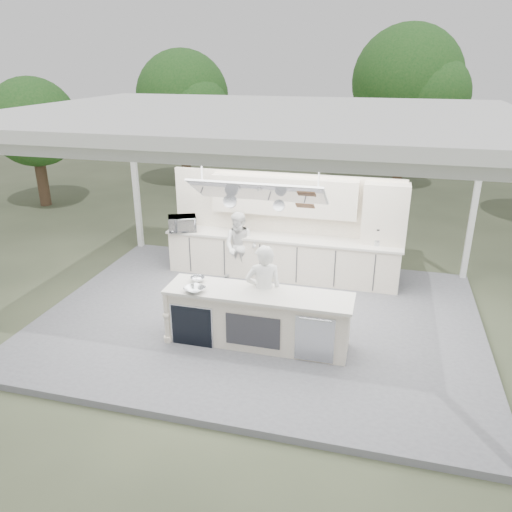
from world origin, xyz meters
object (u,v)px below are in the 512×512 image
(head_chef, at_px, (264,293))
(sous_chef, at_px, (240,247))
(back_counter, at_px, (281,256))
(demo_island, at_px, (257,318))

(head_chef, xyz_separation_m, sous_chef, (-1.07, 2.25, -0.09))
(head_chef, bearing_deg, sous_chef, -84.61)
(back_counter, height_order, head_chef, head_chef)
(head_chef, bearing_deg, demo_island, 53.69)
(demo_island, height_order, head_chef, head_chef)
(sous_chef, bearing_deg, head_chef, -63.84)
(demo_island, xyz_separation_m, head_chef, (0.06, 0.21, 0.37))
(demo_island, relative_size, sous_chef, 2.05)
(back_counter, xyz_separation_m, sous_chef, (-0.83, -0.35, 0.28))
(demo_island, xyz_separation_m, sous_chef, (-1.01, 2.46, 0.28))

